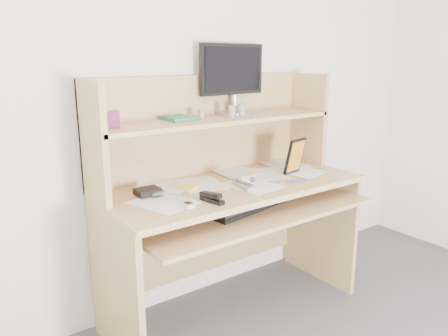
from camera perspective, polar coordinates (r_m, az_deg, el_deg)
back_wall at (r=2.47m, az=-3.13°, el=10.87°), size 3.60×0.04×2.50m
desk at (r=2.37m, az=0.21°, el=-2.93°), size 1.40×0.70×1.30m
paper_clutter at (r=2.29m, az=1.40°, el=-2.01°), size 1.32×0.54×0.01m
keyboard at (r=2.23m, az=3.03°, el=-4.77°), size 0.52×0.26×0.03m
tv_remote at (r=2.22m, az=2.58°, el=-2.25°), size 0.08×0.18×0.02m
flip_phone at (r=1.94m, az=-4.82°, el=-4.66°), size 0.05×0.08×0.02m
stapler at (r=2.00m, az=-1.59°, el=-3.79°), size 0.06×0.14×0.04m
wallet at (r=2.13m, az=-9.94°, el=-3.02°), size 0.11×0.09×0.03m
sticky_note_pad at (r=2.21m, az=-4.72°, el=-2.56°), size 0.11×0.11×0.01m
digital_camera at (r=2.25m, az=2.98°, el=-1.53°), size 0.09×0.04×0.05m
game_case at (r=2.49m, az=9.25°, el=1.55°), size 0.14×0.04×0.20m
blue_pen at (r=2.35m, az=9.52°, el=-1.61°), size 0.13×0.03×0.01m
card_box at (r=2.04m, az=-14.31°, el=6.15°), size 0.06×0.03×0.08m
shelf_book at (r=2.28m, az=-6.15°, el=6.50°), size 0.14×0.20×0.02m
chip_stack_a at (r=2.30m, az=-2.99°, el=7.01°), size 0.04×0.04×0.05m
chip_stack_b at (r=2.37m, az=1.05°, el=7.44°), size 0.05×0.05×0.06m
chip_stack_c at (r=2.43m, az=2.04°, el=7.48°), size 0.05×0.05×0.05m
chip_stack_d at (r=2.41m, az=2.28°, el=7.59°), size 0.05×0.05×0.07m
monitor at (r=2.52m, az=1.13°, el=11.83°), size 0.45×0.22×0.39m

